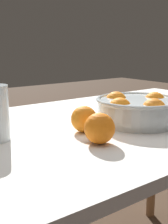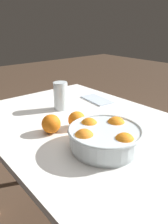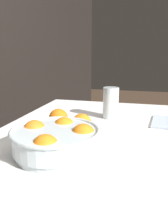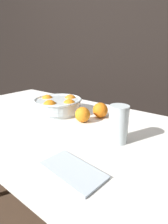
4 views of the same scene
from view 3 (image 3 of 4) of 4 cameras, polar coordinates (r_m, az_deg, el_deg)
The scene contains 6 objects.
dining_table at distance 0.75m, azimuth 1.10°, elevation -15.29°, with size 1.47×0.81×0.76m.
fruit_bowl at distance 0.67m, azimuth -7.31°, elevation -7.02°, with size 0.27×0.27×0.10m.
juice_glass at distance 1.05m, azimuth 6.97°, elevation 1.96°, with size 0.07×0.07×0.15m.
orange_loose_near_bowl at distance 0.91m, azimuth -6.69°, elevation -1.67°, with size 0.08×0.08×0.08m, color orange.
orange_loose_front at distance 0.84m, azimuth -0.60°, elevation -2.99°, with size 0.08×0.08×0.08m, color orange.
napkin at distance 1.04m, azimuth 20.18°, elevation -2.49°, with size 0.20×0.10×0.01m, color silver.
Camera 3 is at (-0.63, -0.15, 1.05)m, focal length 35.00 mm.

